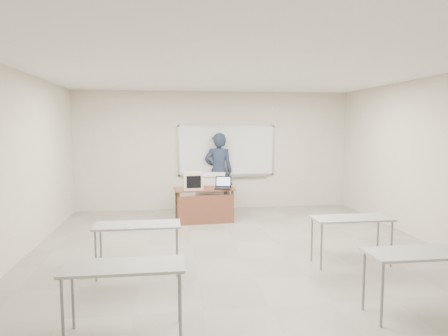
{
  "coord_description": "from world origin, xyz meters",
  "views": [
    {
      "loc": [
        -1.12,
        -6.15,
        2.1
      ],
      "look_at": [
        -0.0,
        2.2,
        1.23
      ],
      "focal_mm": 32.0,
      "sensor_mm": 36.0,
      "label": 1
    }
  ],
  "objects": [
    {
      "name": "laptop",
      "position": [
        0.0,
        2.48,
        0.81
      ],
      "size": [
        0.35,
        0.33,
        0.26
      ],
      "rotation": [
        0.0,
        0.0,
        -0.22
      ],
      "color": "black",
      "rests_on": "instructor_desk"
    },
    {
      "name": "crt_monitor",
      "position": [
        -0.65,
        2.51,
        0.93
      ],
      "size": [
        0.41,
        0.46,
        0.39
      ],
      "rotation": [
        0.0,
        0.0,
        0.04
      ],
      "color": "beige",
      "rests_on": "instructor_desk"
    },
    {
      "name": "keyboard",
      "position": [
        -0.05,
        3.28,
        1.0
      ],
      "size": [
        0.49,
        0.29,
        0.03
      ],
      "primitive_type": "cube",
      "rotation": [
        0.0,
        0.0,
        -0.31
      ],
      "color": "beige",
      "rests_on": "podium"
    },
    {
      "name": "student_desks",
      "position": [
        -0.0,
        -1.35,
        0.67
      ],
      "size": [
        4.4,
        2.2,
        0.73
      ],
      "color": "#959691",
      "rests_on": "floor"
    },
    {
      "name": "mouse",
      "position": [
        -0.07,
        2.65,
        0.77
      ],
      "size": [
        0.12,
        0.09,
        0.04
      ],
      "primitive_type": "ellipsoid",
      "rotation": [
        0.0,
        0.0,
        -0.24
      ],
      "color": "#94969A",
      "rests_on": "instructor_desk"
    },
    {
      "name": "podium",
      "position": [
        -0.2,
        3.2,
        0.5
      ],
      "size": [
        0.71,
        0.52,
        0.99
      ],
      "rotation": [
        0.0,
        0.0,
        -0.13
      ],
      "color": "white",
      "rests_on": "floor"
    },
    {
      "name": "whiteboard",
      "position": [
        0.3,
        3.97,
        1.48
      ],
      "size": [
        2.48,
        0.1,
        1.31
      ],
      "color": "white",
      "rests_on": "floor"
    },
    {
      "name": "instructor_desk",
      "position": [
        -0.4,
        2.49,
        0.52
      ],
      "size": [
        1.3,
        0.65,
        0.75
      ],
      "rotation": [
        0.0,
        0.0,
        0.08
      ],
      "color": "brown",
      "rests_on": "floor"
    },
    {
      "name": "presenter",
      "position": [
        0.08,
        3.84,
        0.98
      ],
      "size": [
        0.74,
        0.51,
        1.96
      ],
      "primitive_type": "imported",
      "rotation": [
        0.0,
        0.0,
        3.09
      ],
      "color": "black",
      "rests_on": "floor"
    },
    {
      "name": "floor",
      "position": [
        0.0,
        0.0,
        -0.01
      ],
      "size": [
        7.0,
        8.0,
        0.01
      ],
      "primitive_type": "cube",
      "color": "gray",
      "rests_on": "ground"
    }
  ]
}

